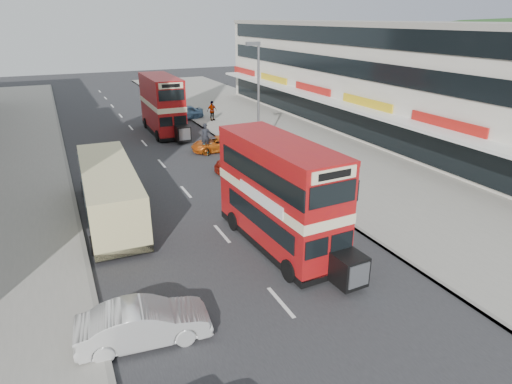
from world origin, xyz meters
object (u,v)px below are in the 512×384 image
car_right_a (250,160)px  cyclist (206,143)px  street_lamp (257,93)px  pedestrian_near (315,159)px  car_right_b (218,144)px  bus_main (280,195)px  car_right_c (182,113)px  car_left_front (144,323)px  bus_second (162,104)px  pedestrian_far (212,111)px  coach (110,190)px

car_right_a → cyclist: (-1.38, 4.92, 0.12)m
street_lamp → pedestrian_near: (2.14, -4.38, -3.76)m
car_right_a → car_right_b: bearing=-172.7°
street_lamp → bus_main: (-4.58, -12.14, -2.32)m
street_lamp → car_right_c: size_ratio=1.95×
car_left_front → street_lamp: bearing=-29.4°
car_right_b → pedestrian_near: 8.67m
bus_second → car_right_a: size_ratio=1.81×
car_right_b → cyclist: (-1.07, -0.37, 0.25)m
bus_main → car_right_a: size_ratio=1.77×
car_left_front → cyclist: size_ratio=1.78×
bus_second → cyclist: bus_second is taller
bus_second → car_left_front: bus_second is taller
street_lamp → pedestrian_far: (1.23, 13.14, -3.68)m
bus_main → street_lamp: bearing=-113.7°
bus_second → car_left_front: size_ratio=2.11×
car_right_b → pedestrian_near: bearing=29.8°
bus_second → car_right_a: bearing=102.5°
street_lamp → pedestrian_far: size_ratio=4.25×
coach → car_right_c: 23.34m
car_left_front → cyclist: (8.52, 18.96, 0.14)m
street_lamp → car_right_b: (-1.79, 3.33, -4.21)m
car_right_b → street_lamp: bearing=31.1°
coach → cyclist: bearing=49.5°
bus_main → car_right_b: (2.79, 15.47, -1.89)m
cyclist → bus_main: bearing=-90.0°
coach → car_right_b: 13.04m
bus_second → pedestrian_far: bus_second is taller
coach → cyclist: 12.02m
car_right_a → car_left_front: bearing=-31.3°
car_right_a → car_right_c: (0.30, 17.25, 0.01)m
car_left_front → car_right_c: bearing=-12.0°
car_right_c → cyclist: bearing=-11.0°
car_right_c → pedestrian_near: pedestrian_near is taller
street_lamp → pedestrian_near: bearing=-64.0°
bus_main → cyclist: (1.72, 15.10, -1.64)m
pedestrian_near → cyclist: 8.89m
car_right_a → bus_main: bearing=-13.0°
car_left_front → car_right_c: size_ratio=0.99×
street_lamp → pedestrian_near: street_lamp is taller
coach → car_right_b: bearing=47.1°
car_right_a → car_right_c: car_right_c is taller
car_left_front → car_right_a: 17.18m
street_lamp → bus_second: bearing=110.9°
bus_main → pedestrian_near: 10.36m
car_right_c → car_right_b: bearing=-6.2°
pedestrian_far → bus_second: bearing=-174.8°
coach → car_left_front: (-0.43, -10.10, -0.83)m
car_right_a → cyclist: bearing=-160.4°
car_right_b → car_left_front: bearing=-23.6°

